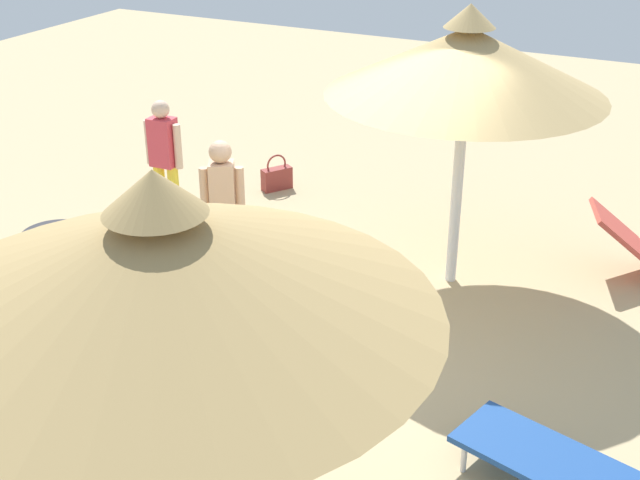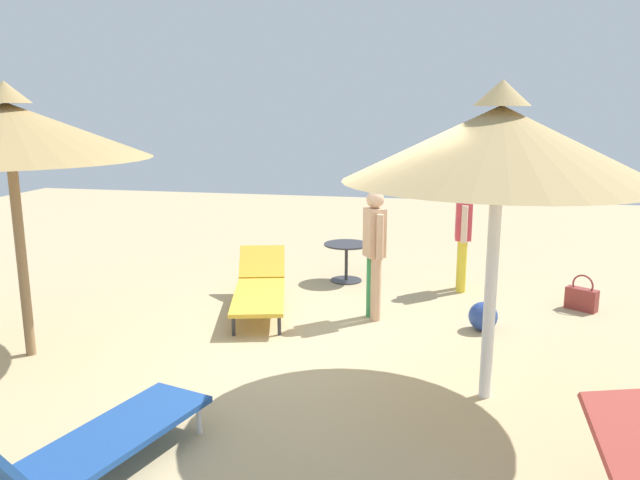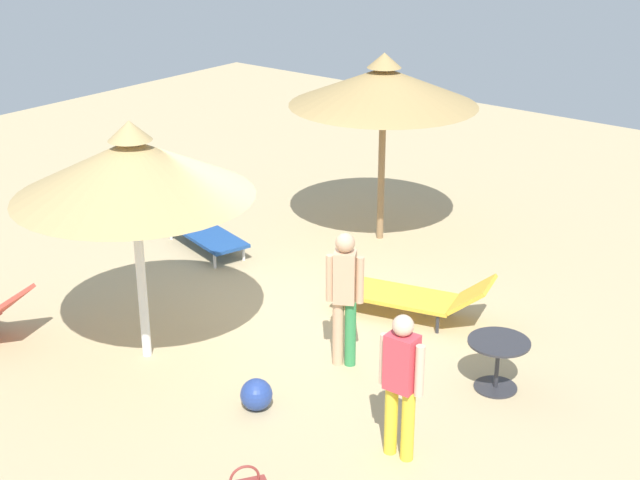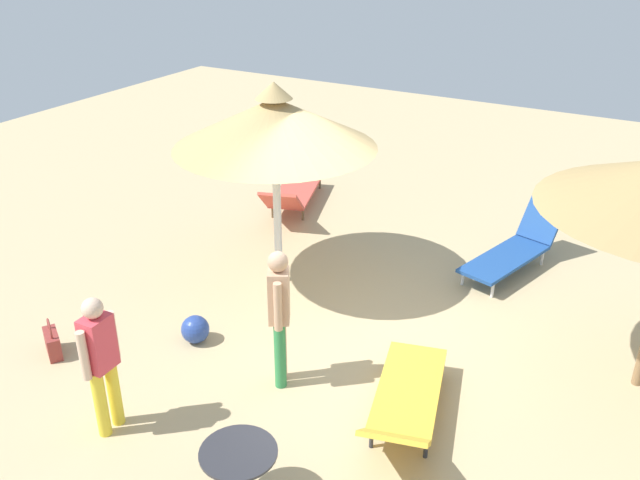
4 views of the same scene
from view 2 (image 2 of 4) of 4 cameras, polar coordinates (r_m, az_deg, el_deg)
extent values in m
cube|color=tan|center=(6.87, 1.24, -10.88)|extent=(24.00, 24.00, 0.10)
cylinder|color=olive|center=(7.22, -25.80, -0.36)|extent=(0.10, 0.10, 2.45)
cone|color=tan|center=(7.09, -26.68, 8.94)|extent=(2.81, 2.81, 0.56)
cone|color=tan|center=(7.08, -26.98, 12.02)|extent=(0.51, 0.51, 0.22)
cylinder|color=white|center=(5.76, 15.45, -3.37)|extent=(0.11, 0.11, 2.28)
cone|color=tan|center=(5.57, 16.14, 8.46)|extent=(2.70, 2.70, 0.65)
cone|color=tan|center=(5.56, 16.40, 12.84)|extent=(0.49, 0.49, 0.22)
cube|color=gold|center=(7.97, -5.63, -5.16)|extent=(1.66, 1.01, 0.05)
cylinder|color=#2D2D33|center=(7.39, -3.75, -7.77)|extent=(0.04, 0.04, 0.25)
cylinder|color=#2D2D33|center=(7.42, -7.94, -7.78)|extent=(0.04, 0.04, 0.25)
cylinder|color=#2D2D33|center=(8.62, -3.61, -4.82)|extent=(0.04, 0.04, 0.25)
cylinder|color=#2D2D33|center=(8.65, -7.17, -4.84)|extent=(0.04, 0.04, 0.25)
cube|color=gold|center=(8.87, -5.34, -2.01)|extent=(0.62, 0.74, 0.39)
cube|color=#1E478C|center=(5.05, -18.35, -16.63)|extent=(1.71, 0.99, 0.05)
cylinder|color=silver|center=(5.69, -15.02, -14.59)|extent=(0.04, 0.04, 0.23)
cylinder|color=silver|center=(5.40, -11.04, -15.91)|extent=(0.04, 0.04, 0.23)
cylinder|color=yellow|center=(9.20, 12.88, -2.39)|extent=(0.13, 0.13, 0.76)
cylinder|color=yellow|center=(9.38, 12.82, -2.10)|extent=(0.13, 0.13, 0.76)
cube|color=#D83F4C|center=(9.15, 13.04, 1.81)|extent=(0.30, 0.23, 0.57)
sphere|color=beige|center=(9.09, 13.16, 4.22)|extent=(0.21, 0.21, 0.21)
cylinder|color=beige|center=(8.96, 13.11, 1.42)|extent=(0.09, 0.09, 0.53)
cylinder|color=beige|center=(9.35, 12.97, 1.86)|extent=(0.09, 0.09, 0.53)
cylinder|color=#338C4C|center=(7.94, 4.74, -4.23)|extent=(0.13, 0.13, 0.81)
cylinder|color=tan|center=(7.81, 5.13, -4.51)|extent=(0.13, 0.13, 0.81)
cube|color=tan|center=(7.71, 5.03, 0.69)|extent=(0.32, 0.31, 0.61)
sphere|color=tan|center=(7.64, 5.09, 3.74)|extent=(0.22, 0.22, 0.22)
cylinder|color=tan|center=(7.87, 4.56, 0.75)|extent=(0.09, 0.09, 0.56)
cylinder|color=tan|center=(7.56, 5.52, 0.26)|extent=(0.09, 0.09, 0.56)
cube|color=maroon|center=(8.94, 22.86, -5.03)|extent=(0.34, 0.42, 0.29)
torus|color=maroon|center=(8.89, 22.96, -3.82)|extent=(0.17, 0.25, 0.28)
cylinder|color=#2D2D33|center=(9.50, 2.44, -0.41)|extent=(0.69, 0.69, 0.02)
cylinder|color=#2D2D33|center=(9.57, 2.43, -2.13)|extent=(0.05, 0.05, 0.57)
cylinder|color=#2D2D33|center=(9.64, 2.41, -3.70)|extent=(0.48, 0.48, 0.02)
sphere|color=navy|center=(7.76, 14.73, -6.78)|extent=(0.35, 0.35, 0.35)
camera|label=1|loc=(8.16, -56.81, 18.63)|focal=47.77mm
camera|label=3|loc=(14.98, 40.83, 19.90)|focal=51.66mm
camera|label=4|loc=(13.59, -7.40, 21.16)|focal=38.21mm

